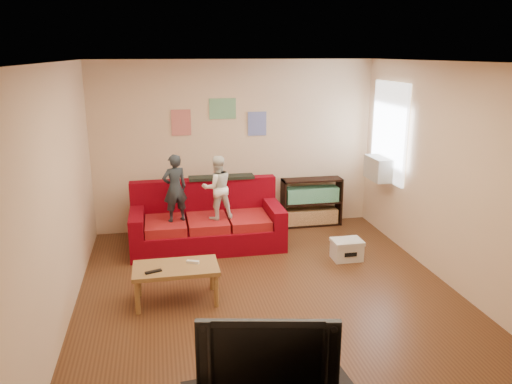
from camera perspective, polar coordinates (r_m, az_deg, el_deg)
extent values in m
cube|color=#56311A|center=(6.12, 1.48, -11.56)|extent=(4.50, 5.00, 0.01)
cube|color=white|center=(5.45, 1.69, 14.70)|extent=(4.50, 5.00, 0.01)
cube|color=beige|center=(8.04, -2.36, 5.28)|extent=(4.50, 0.01, 2.70)
cube|color=beige|center=(3.38, 11.09, -9.99)|extent=(4.50, 0.01, 2.70)
cube|color=beige|center=(5.60, -21.54, -0.42)|extent=(0.01, 5.00, 2.70)
cube|color=beige|center=(6.50, 21.36, 1.72)|extent=(0.01, 5.00, 2.70)
cube|color=maroon|center=(7.48, -5.57, -5.00)|extent=(2.21, 1.00, 0.33)
cube|color=maroon|center=(7.71, -5.96, -0.70)|extent=(2.21, 0.20, 0.61)
cube|color=maroon|center=(7.36, -13.46, -3.21)|extent=(0.20, 1.00, 0.28)
cube|color=maroon|center=(7.53, 2.01, -2.33)|extent=(0.20, 1.00, 0.28)
cube|color=maroon|center=(7.30, -10.29, -3.77)|extent=(0.57, 0.75, 0.13)
cube|color=maroon|center=(7.33, -5.56, -3.51)|extent=(0.57, 0.75, 0.13)
cube|color=maroon|center=(7.41, -0.89, -3.23)|extent=(0.57, 0.75, 0.13)
cube|color=black|center=(7.66, -3.97, 1.68)|extent=(1.00, 0.24, 0.04)
imported|color=#232931|center=(7.12, -9.26, 0.44)|extent=(0.41, 0.33, 0.97)
imported|color=white|center=(7.17, -4.46, 0.52)|extent=(0.51, 0.43, 0.93)
cube|color=olive|center=(5.85, -9.15, -8.60)|extent=(0.97, 0.53, 0.05)
cylinder|color=olive|center=(5.76, -13.40, -11.68)|extent=(0.06, 0.06, 0.39)
cylinder|color=olive|center=(5.77, -4.55, -11.18)|extent=(0.06, 0.06, 0.39)
cylinder|color=olive|center=(6.15, -13.28, -9.83)|extent=(0.06, 0.06, 0.39)
cylinder|color=olive|center=(6.16, -5.04, -9.38)|extent=(0.06, 0.06, 0.39)
cube|color=black|center=(5.73, -11.65, -8.90)|extent=(0.19, 0.10, 0.02)
cube|color=silver|center=(5.89, -7.23, -7.93)|extent=(0.15, 0.10, 0.03)
cube|color=black|center=(8.22, 3.14, -1.34)|extent=(0.03, 0.30, 0.79)
cube|color=black|center=(8.50, 9.45, -0.95)|extent=(0.03, 0.30, 0.79)
cube|color=black|center=(8.46, 6.27, -3.62)|extent=(0.99, 0.30, 0.03)
cube|color=black|center=(8.24, 6.42, 1.40)|extent=(0.99, 0.30, 0.03)
cube|color=black|center=(8.34, 6.34, -1.14)|extent=(0.93, 0.30, 0.02)
cube|color=olive|center=(8.42, 6.29, -2.76)|extent=(0.87, 0.25, 0.24)
cube|color=#3F8C66|center=(8.31, 6.37, -0.28)|extent=(0.87, 0.25, 0.24)
cube|color=white|center=(7.84, 14.98, 6.66)|extent=(0.04, 1.08, 1.48)
cube|color=#B7B2A3|center=(7.89, 13.91, 2.64)|extent=(0.28, 0.55, 0.35)
cube|color=#D87266|center=(7.87, -8.55, 7.85)|extent=(0.30, 0.01, 0.40)
cube|color=#72B27F|center=(7.91, -3.84, 9.48)|extent=(0.42, 0.01, 0.32)
cube|color=#727FCC|center=(8.02, 0.12, 7.81)|extent=(0.30, 0.01, 0.38)
cube|color=silver|center=(7.13, 10.32, -6.68)|extent=(0.40, 0.30, 0.24)
cube|color=silver|center=(7.07, 10.38, -5.60)|extent=(0.42, 0.32, 0.05)
cube|color=black|center=(6.99, 10.78, -7.06)|extent=(0.18, 0.00, 0.06)
imported|color=black|center=(3.75, 1.34, -17.50)|extent=(1.01, 0.33, 0.58)
sphere|color=beige|center=(7.44, 2.16, -5.97)|extent=(0.13, 0.13, 0.11)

